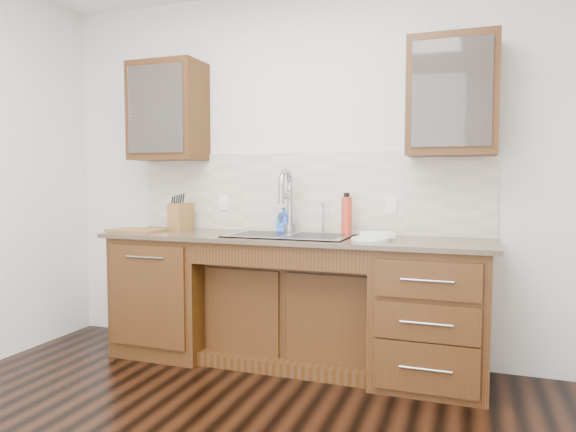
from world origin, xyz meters
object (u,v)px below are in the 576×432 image
(soap_bottle, at_px, (284,220))
(cutting_board, at_px, (137,230))
(water_bottle, at_px, (346,216))
(knife_block, at_px, (181,216))
(plate, at_px, (370,239))

(soap_bottle, height_order, cutting_board, soap_bottle)
(water_bottle, bearing_deg, knife_block, -178.54)
(plate, bearing_deg, cutting_board, -178.62)
(water_bottle, height_order, knife_block, water_bottle)
(soap_bottle, xyz_separation_m, water_bottle, (0.50, -0.08, 0.04))
(soap_bottle, height_order, knife_block, knife_block)
(water_bottle, relative_size, cutting_board, 0.69)
(plate, bearing_deg, knife_block, 173.11)
(soap_bottle, bearing_deg, plate, -21.29)
(water_bottle, bearing_deg, plate, -46.26)
(water_bottle, distance_m, plate, 0.33)
(soap_bottle, distance_m, knife_block, 0.82)
(plate, relative_size, knife_block, 1.19)
(water_bottle, bearing_deg, cutting_board, -170.54)
(soap_bottle, relative_size, water_bottle, 0.68)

